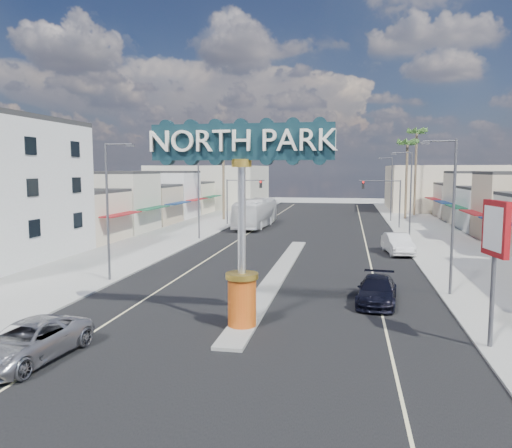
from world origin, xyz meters
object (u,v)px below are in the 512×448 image
at_px(streetlight_r_near, 450,209).
at_px(streetlight_r_mid, 409,193).
at_px(suv_right, 377,291).
at_px(car_parked_right, 398,244).
at_px(city_bus, 256,213).
at_px(suv_left, 28,342).
at_px(traffic_signal_left, 241,193).
at_px(palm_right_mid, 407,147).
at_px(traffic_signal_right, 385,194).
at_px(palm_left_far, 223,140).
at_px(bank_pylon_sign, 495,237).
at_px(streetlight_l_far, 244,185).
at_px(gateway_sign, 242,200).
at_px(streetlight_r_far, 390,186).
at_px(palm_right_far, 417,137).
at_px(streetlight_l_near, 110,204).
at_px(streetlight_l_mid, 200,191).

height_order(streetlight_r_near, streetlight_r_mid, same).
distance_m(suv_right, car_parked_right, 17.11).
distance_m(suv_right, city_bus, 36.99).
distance_m(streetlight_r_mid, suv_left, 37.93).
xyz_separation_m(traffic_signal_left, palm_right_mid, (22.18, 12.01, 6.33)).
bearing_deg(streetlight_r_mid, car_parked_right, -104.59).
distance_m(traffic_signal_right, streetlight_r_near, 34.03).
bearing_deg(city_bus, suv_left, -88.16).
bearing_deg(car_parked_right, palm_left_far, 123.24).
xyz_separation_m(traffic_signal_right, bank_pylon_sign, (1.31, -42.72, 0.36)).
distance_m(traffic_signal_right, streetlight_l_far, 21.20).
distance_m(gateway_sign, traffic_signal_left, 43.04).
bearing_deg(streetlight_r_far, suv_right, -95.27).
height_order(streetlight_r_near, palm_left_far, palm_left_far).
relative_size(streetlight_r_near, suv_right, 1.80).
xyz_separation_m(traffic_signal_left, traffic_signal_right, (18.37, 0.00, 0.00)).
relative_size(palm_left_far, palm_right_far, 0.93).
bearing_deg(car_parked_right, streetlight_r_mid, 67.86).
relative_size(streetlight_r_far, palm_right_far, 0.64).
relative_size(traffic_signal_left, bank_pylon_sign, 1.01).
height_order(suv_right, bank_pylon_sign, bank_pylon_sign).
bearing_deg(traffic_signal_left, suv_left, -87.63).
bearing_deg(streetlight_l_far, streetlight_r_near, -63.58).
bearing_deg(gateway_sign, bank_pylon_sign, -3.86).
bearing_deg(city_bus, traffic_signal_right, 8.93).
bearing_deg(streetlight_r_mid, city_bus, 144.89).
bearing_deg(palm_left_far, traffic_signal_left, -57.57).
xyz_separation_m(palm_left_far, palm_right_far, (28.00, 12.00, 0.89)).
bearing_deg(streetlight_l_far, streetlight_l_near, -90.00).
relative_size(palm_right_far, suv_left, 2.59).
xyz_separation_m(streetlight_l_mid, streetlight_r_far, (20.87, 22.00, 0.00)).
relative_size(streetlight_l_near, streetlight_r_near, 1.00).
relative_size(traffic_signal_left, streetlight_l_near, 0.67).
xyz_separation_m(gateway_sign, palm_left_far, (-13.00, 48.02, 5.57)).
height_order(streetlight_l_far, suv_left, streetlight_l_far).
relative_size(palm_right_far, car_parked_right, 2.60).
distance_m(palm_right_far, city_bus, 31.36).
relative_size(streetlight_r_mid, car_parked_right, 1.66).
xyz_separation_m(gateway_sign, suv_left, (-7.23, -5.26, -5.17)).
bearing_deg(suv_right, palm_right_far, 86.93).
bearing_deg(bank_pylon_sign, car_parked_right, 82.21).
height_order(traffic_signal_left, palm_right_far, palm_right_far).
bearing_deg(suv_left, palm_left_far, 102.76).
xyz_separation_m(streetlight_l_far, car_parked_right, (19.43, -27.50, -4.17)).
distance_m(streetlight_r_near, car_parked_right, 15.15).
bearing_deg(streetlight_l_mid, streetlight_r_mid, 0.00).
height_order(traffic_signal_left, streetlight_r_mid, streetlight_r_mid).
xyz_separation_m(streetlight_r_mid, suv_left, (-17.66, -33.29, -4.31)).
bearing_deg(bank_pylon_sign, streetlight_r_mid, 78.65).
bearing_deg(bank_pylon_sign, streetlight_l_near, 145.89).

